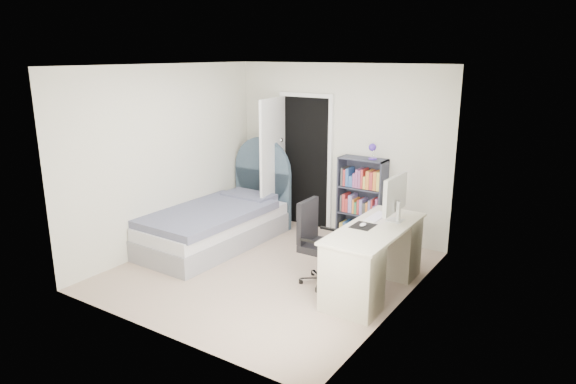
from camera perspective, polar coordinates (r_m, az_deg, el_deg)
The scene contains 8 objects.
room_shell at distance 6.11m, azimuth -2.24°, elevation 2.08°, with size 3.50×3.70×2.60m.
door at distance 7.80m, azimuth -0.39°, elevation 3.37°, with size 0.92×0.82×2.06m.
bed at distance 7.36m, azimuth -7.63°, elevation -3.30°, with size 1.12×2.29×1.40m.
nightstand at distance 8.33m, azimuth -3.15°, elevation -0.54°, with size 0.39×0.39×0.58m.
floor_lamp at distance 8.13m, azimuth -0.95°, elevation 0.44°, with size 0.20×0.20×1.38m.
bookcase at distance 7.44m, azimuth 8.22°, elevation -1.10°, with size 0.68×0.29×1.43m.
desk at distance 5.91m, azimuth 9.61°, elevation -7.01°, with size 0.64×1.59×1.30m.
office_chair at distance 6.01m, azimuth 3.15°, elevation -5.16°, with size 0.50×0.52×0.99m.
Camera 1 is at (3.45, -4.84, 2.64)m, focal length 32.00 mm.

